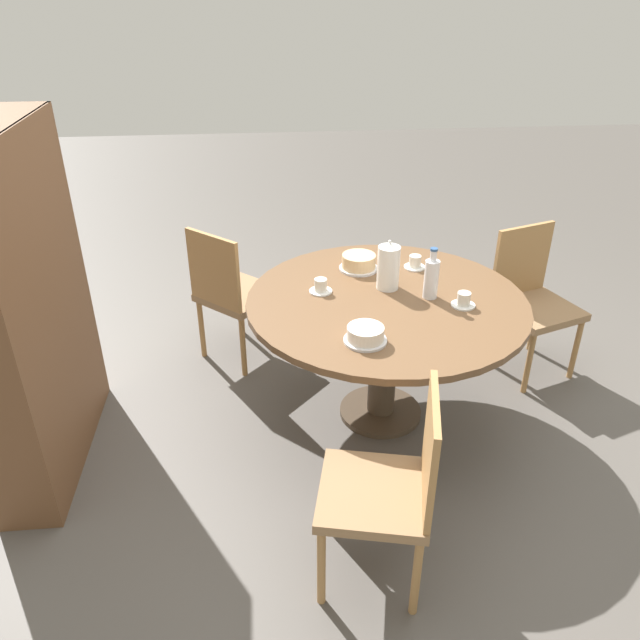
{
  "coord_description": "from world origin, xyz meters",
  "views": [
    {
      "loc": [
        -2.76,
        0.61,
        2.19
      ],
      "look_at": [
        0.0,
        0.34,
        0.62
      ],
      "focal_mm": 35.0,
      "sensor_mm": 36.0,
      "label": 1
    }
  ],
  "objects_px": {
    "cup_b": "(415,263)",
    "chair_b": "(232,292)",
    "coffee_pot": "(388,266)",
    "cup_c": "(321,287)",
    "chair_c": "(390,486)",
    "bookshelf": "(31,318)",
    "chair_a": "(532,298)",
    "cake_second": "(365,335)",
    "cake_main": "(359,262)",
    "cup_a": "(464,300)",
    "water_bottle": "(431,278)"
  },
  "relations": [
    {
      "from": "coffee_pot",
      "to": "cup_a",
      "type": "relative_size",
      "value": 2.23
    },
    {
      "from": "cup_c",
      "to": "cup_a",
      "type": "bearing_deg",
      "value": -107.79
    },
    {
      "from": "cake_second",
      "to": "cup_a",
      "type": "xyz_separation_m",
      "value": [
        0.29,
        -0.54,
        -0.01
      ]
    },
    {
      "from": "cake_second",
      "to": "cup_c",
      "type": "relative_size",
      "value": 1.63
    },
    {
      "from": "cup_c",
      "to": "cup_b",
      "type": "bearing_deg",
      "value": -65.97
    },
    {
      "from": "cup_b",
      "to": "cup_c",
      "type": "relative_size",
      "value": 1.0
    },
    {
      "from": "chair_c",
      "to": "cup_c",
      "type": "relative_size",
      "value": 7.33
    },
    {
      "from": "coffee_pot",
      "to": "cake_main",
      "type": "distance_m",
      "value": 0.28
    },
    {
      "from": "chair_c",
      "to": "cup_a",
      "type": "height_order",
      "value": "chair_c"
    },
    {
      "from": "chair_a",
      "to": "coffee_pot",
      "type": "distance_m",
      "value": 1.06
    },
    {
      "from": "chair_c",
      "to": "water_bottle",
      "type": "relative_size",
      "value": 3.29
    },
    {
      "from": "cake_main",
      "to": "cup_c",
      "type": "distance_m",
      "value": 0.35
    },
    {
      "from": "chair_a",
      "to": "cake_second",
      "type": "xyz_separation_m",
      "value": [
        -0.81,
        1.15,
        0.29
      ]
    },
    {
      "from": "bookshelf",
      "to": "cup_b",
      "type": "relative_size",
      "value": 13.69
    },
    {
      "from": "bookshelf",
      "to": "cup_c",
      "type": "relative_size",
      "value": 13.69
    },
    {
      "from": "chair_b",
      "to": "cake_second",
      "type": "bearing_deg",
      "value": 163.69
    },
    {
      "from": "bookshelf",
      "to": "chair_b",
      "type": "bearing_deg",
      "value": 133.57
    },
    {
      "from": "water_bottle",
      "to": "cup_a",
      "type": "bearing_deg",
      "value": -127.85
    },
    {
      "from": "cake_second",
      "to": "water_bottle",
      "type": "bearing_deg",
      "value": -44.74
    },
    {
      "from": "bookshelf",
      "to": "cake_second",
      "type": "relative_size",
      "value": 8.4
    },
    {
      "from": "chair_a",
      "to": "chair_b",
      "type": "distance_m",
      "value": 1.81
    },
    {
      "from": "cup_b",
      "to": "cup_a",
      "type": "bearing_deg",
      "value": -163.72
    },
    {
      "from": "cup_b",
      "to": "chair_b",
      "type": "bearing_deg",
      "value": 73.43
    },
    {
      "from": "chair_a",
      "to": "chair_c",
      "type": "xyz_separation_m",
      "value": [
        -1.45,
        1.15,
        0.0
      ]
    },
    {
      "from": "cup_a",
      "to": "chair_a",
      "type": "bearing_deg",
      "value": -49.55
    },
    {
      "from": "bookshelf",
      "to": "coffee_pot",
      "type": "bearing_deg",
      "value": 99.41
    },
    {
      "from": "chair_b",
      "to": "chair_c",
      "type": "distance_m",
      "value": 1.83
    },
    {
      "from": "water_bottle",
      "to": "cake_main",
      "type": "xyz_separation_m",
      "value": [
        0.37,
        0.31,
        -0.07
      ]
    },
    {
      "from": "cake_second",
      "to": "coffee_pot",
      "type": "bearing_deg",
      "value": -21.01
    },
    {
      "from": "chair_b",
      "to": "chair_a",
      "type": "bearing_deg",
      "value": -145.47
    },
    {
      "from": "cup_c",
      "to": "chair_b",
      "type": "bearing_deg",
      "value": 41.28
    },
    {
      "from": "chair_b",
      "to": "cup_a",
      "type": "xyz_separation_m",
      "value": [
        -0.78,
        -1.18,
        0.29
      ]
    },
    {
      "from": "cake_main",
      "to": "cup_c",
      "type": "bearing_deg",
      "value": 137.38
    },
    {
      "from": "chair_b",
      "to": "bookshelf",
      "type": "bearing_deg",
      "value": 86.34
    },
    {
      "from": "chair_c",
      "to": "cup_a",
      "type": "xyz_separation_m",
      "value": [
        0.93,
        -0.54,
        0.29
      ]
    },
    {
      "from": "bookshelf",
      "to": "coffee_pot",
      "type": "distance_m",
      "value": 1.74
    },
    {
      "from": "chair_c",
      "to": "bookshelf",
      "type": "height_order",
      "value": "bookshelf"
    },
    {
      "from": "chair_b",
      "to": "cake_main",
      "type": "bearing_deg",
      "value": -159.59
    },
    {
      "from": "cup_c",
      "to": "water_bottle",
      "type": "bearing_deg",
      "value": -101.46
    },
    {
      "from": "chair_c",
      "to": "bookshelf",
      "type": "distance_m",
      "value": 1.78
    },
    {
      "from": "coffee_pot",
      "to": "cake_main",
      "type": "relative_size",
      "value": 1.24
    },
    {
      "from": "chair_a",
      "to": "cup_a",
      "type": "height_order",
      "value": "chair_a"
    },
    {
      "from": "chair_a",
      "to": "water_bottle",
      "type": "distance_m",
      "value": 0.93
    },
    {
      "from": "cup_b",
      "to": "bookshelf",
      "type": "bearing_deg",
      "value": 105.13
    },
    {
      "from": "coffee_pot",
      "to": "cup_c",
      "type": "bearing_deg",
      "value": 92.2
    },
    {
      "from": "chair_b",
      "to": "cake_main",
      "type": "distance_m",
      "value": 0.84
    },
    {
      "from": "chair_a",
      "to": "cup_c",
      "type": "height_order",
      "value": "chair_a"
    },
    {
      "from": "coffee_pot",
      "to": "cup_c",
      "type": "xyz_separation_m",
      "value": [
        -0.01,
        0.35,
        -0.09
      ]
    },
    {
      "from": "cup_b",
      "to": "cup_c",
      "type": "height_order",
      "value": "same"
    },
    {
      "from": "cake_main",
      "to": "cup_a",
      "type": "bearing_deg",
      "value": -136.66
    }
  ]
}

